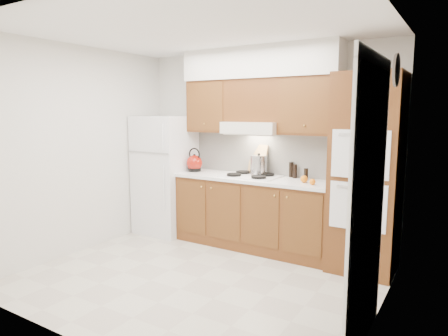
{
  "coord_description": "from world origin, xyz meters",
  "views": [
    {
      "loc": [
        2.4,
        -3.35,
        1.79
      ],
      "look_at": [
        0.04,
        0.45,
        1.15
      ],
      "focal_mm": 32.0,
      "sensor_mm": 36.0,
      "label": 1
    }
  ],
  "objects_px": {
    "fridge": "(166,175)",
    "stock_pot": "(259,165)",
    "oven_cabinet": "(366,174)",
    "kettle": "(194,163)"
  },
  "relations": [
    {
      "from": "oven_cabinet",
      "to": "fridge",
      "type": "bearing_deg",
      "value": -179.3
    },
    {
      "from": "fridge",
      "to": "stock_pot",
      "type": "relative_size",
      "value": 7.36
    },
    {
      "from": "fridge",
      "to": "kettle",
      "type": "height_order",
      "value": "fridge"
    },
    {
      "from": "kettle",
      "to": "stock_pot",
      "type": "relative_size",
      "value": 0.96
    },
    {
      "from": "fridge",
      "to": "stock_pot",
      "type": "xyz_separation_m",
      "value": [
        1.44,
        0.19,
        0.23
      ]
    },
    {
      "from": "fridge",
      "to": "oven_cabinet",
      "type": "distance_m",
      "value": 2.86
    },
    {
      "from": "stock_pot",
      "to": "fridge",
      "type": "bearing_deg",
      "value": -172.29
    },
    {
      "from": "fridge",
      "to": "stock_pot",
      "type": "bearing_deg",
      "value": 7.71
    },
    {
      "from": "fridge",
      "to": "kettle",
      "type": "distance_m",
      "value": 0.53
    },
    {
      "from": "fridge",
      "to": "oven_cabinet",
      "type": "xyz_separation_m",
      "value": [
        2.85,
        0.03,
        0.24
      ]
    }
  ]
}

